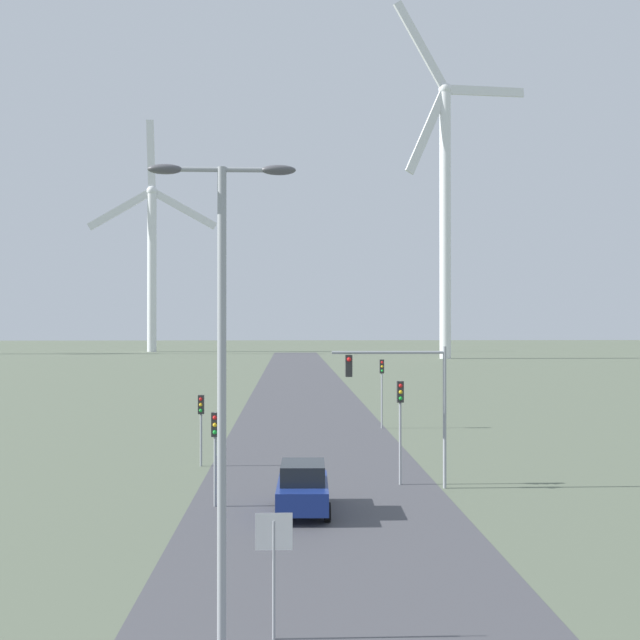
% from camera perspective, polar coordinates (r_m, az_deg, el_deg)
% --- Properties ---
extents(road_surface, '(10.00, 240.00, 0.01)m').
position_cam_1_polar(road_surface, '(57.89, -1.06, -7.05)').
color(road_surface, '#47474C').
rests_on(road_surface, ground).
extents(streetlamp, '(2.96, 0.32, 9.99)m').
position_cam_1_polar(streetlamp, '(15.06, -7.49, -2.44)').
color(streetlamp, '#93999E').
rests_on(streetlamp, ground).
extents(stop_sign_near, '(0.81, 0.07, 2.73)m').
position_cam_1_polar(stop_sign_near, '(16.90, -3.54, -17.14)').
color(stop_sign_near, '#93999E').
rests_on(stop_sign_near, ground).
extents(traffic_light_post_near_left, '(0.28, 0.34, 3.50)m').
position_cam_1_polar(traffic_light_post_near_left, '(28.44, -7.99, -8.85)').
color(traffic_light_post_near_left, '#93999E').
rests_on(traffic_light_post_near_left, ground).
extents(traffic_light_post_near_right, '(0.28, 0.34, 4.38)m').
position_cam_1_polar(traffic_light_post_near_right, '(32.04, 6.14, -6.77)').
color(traffic_light_post_near_right, '#93999E').
rests_on(traffic_light_post_near_right, ground).
extents(traffic_light_post_mid_left, '(0.28, 0.34, 3.40)m').
position_cam_1_polar(traffic_light_post_mid_left, '(36.46, -9.05, -7.08)').
color(traffic_light_post_mid_left, '#93999E').
rests_on(traffic_light_post_mid_left, ground).
extents(traffic_light_post_mid_right, '(0.28, 0.33, 4.48)m').
position_cam_1_polar(traffic_light_post_mid_right, '(49.02, 4.73, -4.44)').
color(traffic_light_post_mid_right, '#93999E').
rests_on(traffic_light_post_mid_right, ground).
extents(traffic_light_mast_overhead, '(4.76, 0.35, 5.87)m').
position_cam_1_polar(traffic_light_mast_overhead, '(31.20, 6.48, -5.06)').
color(traffic_light_mast_overhead, '#93999E').
rests_on(traffic_light_mast_overhead, ground).
extents(car_approaching, '(1.91, 4.15, 1.83)m').
position_cam_1_polar(car_approaching, '(27.57, -1.32, -12.64)').
color(car_approaching, navy).
rests_on(car_approaching, ground).
extents(wind_turbine_left, '(30.79, 5.02, 56.67)m').
position_cam_1_polar(wind_turbine_left, '(187.69, -12.69, 5.12)').
color(wind_turbine_left, silver).
rests_on(wind_turbine_left, ground).
extents(wind_turbine_center, '(28.49, 10.79, 68.83)m').
position_cam_1_polar(wind_turbine_center, '(150.77, 9.51, 9.29)').
color(wind_turbine_center, silver).
rests_on(wind_turbine_center, ground).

